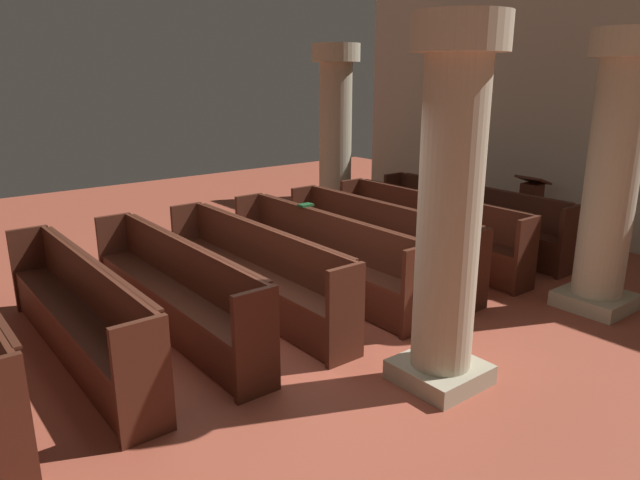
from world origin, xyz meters
TOP-DOWN VIEW (x-y plane):
  - ground_plane at (0.00, 0.00)m, footprint 19.20×19.20m
  - back_wall at (0.00, 6.08)m, footprint 10.00×0.16m
  - pew_row_0 at (-0.83, 4.19)m, footprint 3.37×0.47m
  - pew_row_1 at (-0.83, 3.20)m, footprint 3.37×0.46m
  - pew_row_2 at (-0.83, 2.21)m, footprint 3.37×0.46m
  - pew_row_3 at (-0.83, 1.22)m, footprint 3.37×0.47m
  - pew_row_4 at (-0.83, 0.22)m, footprint 3.37×0.46m
  - pew_row_5 at (-0.83, -0.77)m, footprint 3.37×0.46m
  - pew_row_6 at (-0.83, -1.76)m, footprint 3.37×0.47m
  - pillar_aisle_side at (1.63, 3.44)m, footprint 0.82×0.82m
  - pillar_far_side at (-3.24, 3.45)m, footprint 0.82×0.82m
  - pillar_aisle_rear at (1.63, 0.64)m, footprint 0.78×0.78m
  - lectern at (-0.53, 5.37)m, footprint 0.48×0.45m
  - hymn_book at (-1.39, 1.40)m, footprint 0.13×0.19m

SIDE VIEW (x-z plane):
  - ground_plane at x=0.00m, z-range 0.00..0.00m
  - lectern at x=-0.53m, z-range -0.09..0.99m
  - pew_row_0 at x=-0.83m, z-range 0.03..1.01m
  - pew_row_1 at x=-0.83m, z-range 0.03..1.01m
  - pew_row_2 at x=-0.83m, z-range 0.03..1.01m
  - pew_row_3 at x=-0.83m, z-range 0.03..1.01m
  - pew_row_4 at x=-0.83m, z-range 0.03..1.01m
  - pew_row_5 at x=-0.83m, z-range 0.03..1.01m
  - pew_row_6 at x=-0.83m, z-range 0.03..1.01m
  - hymn_book at x=-1.39m, z-range 0.98..1.01m
  - pillar_aisle_side at x=1.63m, z-range 0.07..3.22m
  - pillar_far_side at x=-3.24m, z-range 0.07..3.22m
  - pillar_aisle_rear at x=1.63m, z-range 0.07..3.22m
  - back_wall at x=0.00m, z-range 0.00..4.50m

